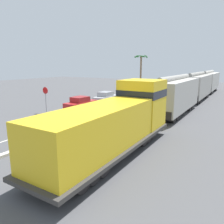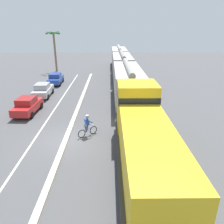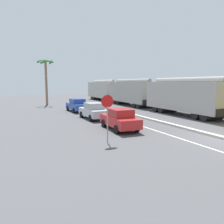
{
  "view_description": "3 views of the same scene",
  "coord_description": "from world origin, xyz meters",
  "px_view_note": "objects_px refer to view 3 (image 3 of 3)",
  "views": [
    {
      "loc": [
        11.72,
        -14.16,
        5.27
      ],
      "look_at": [
        2.21,
        1.33,
        1.33
      ],
      "focal_mm": 35.0,
      "sensor_mm": 36.0,
      "label": 1
    },
    {
      "loc": [
        3.29,
        -14.47,
        7.9
      ],
      "look_at": [
        3.45,
        0.68,
        1.98
      ],
      "focal_mm": 35.0,
      "sensor_mm": 36.0,
      "label": 2
    },
    {
      "loc": [
        -12.25,
        -9.2,
        3.57
      ],
      "look_at": [
        -4.43,
        7.43,
        1.12
      ],
      "focal_mm": 35.0,
      "sensor_mm": 36.0,
      "label": 3
    }
  ],
  "objects_px": {
    "hopper_car_trailing": "(103,90)",
    "palm_tree_near": "(46,72)",
    "parked_car_blue": "(77,105)",
    "hopper_car_lead": "(185,97)",
    "parked_car_red": "(120,119)",
    "parked_car_silver": "(94,111)",
    "hopper_car_middle": "(131,92)",
    "stop_sign": "(107,109)"
  },
  "relations": [
    {
      "from": "palm_tree_near",
      "to": "parked_car_blue",
      "type": "bearing_deg",
      "value": -77.83
    },
    {
      "from": "parked_car_silver",
      "to": "hopper_car_lead",
      "type": "bearing_deg",
      "value": -10.46
    },
    {
      "from": "hopper_car_trailing",
      "to": "palm_tree_near",
      "type": "xyz_separation_m",
      "value": [
        -12.08,
        -5.23,
        3.17
      ]
    },
    {
      "from": "hopper_car_trailing",
      "to": "parked_car_silver",
      "type": "xyz_separation_m",
      "value": [
        -10.03,
        -21.35,
        -1.26
      ]
    },
    {
      "from": "parked_car_blue",
      "to": "hopper_car_lead",
      "type": "bearing_deg",
      "value": -38.86
    },
    {
      "from": "hopper_car_lead",
      "to": "parked_car_red",
      "type": "xyz_separation_m",
      "value": [
        -9.95,
        -3.68,
        -1.26
      ]
    },
    {
      "from": "parked_car_red",
      "to": "palm_tree_near",
      "type": "height_order",
      "value": "palm_tree_near"
    },
    {
      "from": "parked_car_blue",
      "to": "palm_tree_near",
      "type": "distance_m",
      "value": 11.12
    },
    {
      "from": "parked_car_red",
      "to": "stop_sign",
      "type": "xyz_separation_m",
      "value": [
        -2.41,
        -3.1,
        1.21
      ]
    },
    {
      "from": "hopper_car_middle",
      "to": "parked_car_blue",
      "type": "bearing_deg",
      "value": -160.07
    },
    {
      "from": "parked_car_silver",
      "to": "palm_tree_near",
      "type": "xyz_separation_m",
      "value": [
        -2.05,
        16.12,
        4.43
      ]
    },
    {
      "from": "stop_sign",
      "to": "palm_tree_near",
      "type": "xyz_separation_m",
      "value": [
        0.28,
        24.75,
        3.22
      ]
    },
    {
      "from": "hopper_car_trailing",
      "to": "parked_car_blue",
      "type": "height_order",
      "value": "hopper_car_trailing"
    },
    {
      "from": "hopper_car_trailing",
      "to": "stop_sign",
      "type": "distance_m",
      "value": 32.42
    },
    {
      "from": "hopper_car_middle",
      "to": "parked_car_red",
      "type": "relative_size",
      "value": 2.48
    },
    {
      "from": "hopper_car_lead",
      "to": "palm_tree_near",
      "type": "relative_size",
      "value": 1.44
    },
    {
      "from": "hopper_car_trailing",
      "to": "parked_car_red",
      "type": "distance_m",
      "value": 28.69
    },
    {
      "from": "stop_sign",
      "to": "palm_tree_near",
      "type": "distance_m",
      "value": 24.96
    },
    {
      "from": "hopper_car_middle",
      "to": "hopper_car_trailing",
      "type": "relative_size",
      "value": 1.0
    },
    {
      "from": "hopper_car_lead",
      "to": "parked_car_silver",
      "type": "height_order",
      "value": "hopper_car_lead"
    },
    {
      "from": "hopper_car_middle",
      "to": "hopper_car_trailing",
      "type": "bearing_deg",
      "value": 90.0
    },
    {
      "from": "hopper_car_lead",
      "to": "parked_car_red",
      "type": "height_order",
      "value": "hopper_car_lead"
    },
    {
      "from": "parked_car_red",
      "to": "palm_tree_near",
      "type": "distance_m",
      "value": 22.2
    },
    {
      "from": "hopper_car_trailing",
      "to": "parked_car_red",
      "type": "bearing_deg",
      "value": -110.31
    },
    {
      "from": "hopper_car_trailing",
      "to": "hopper_car_middle",
      "type": "bearing_deg",
      "value": -90.0
    },
    {
      "from": "palm_tree_near",
      "to": "hopper_car_middle",
      "type": "bearing_deg",
      "value": -27.8
    },
    {
      "from": "parked_car_red",
      "to": "parked_car_blue",
      "type": "relative_size",
      "value": 1.0
    },
    {
      "from": "hopper_car_trailing",
      "to": "palm_tree_near",
      "type": "bearing_deg",
      "value": -156.58
    },
    {
      "from": "hopper_car_trailing",
      "to": "stop_sign",
      "type": "bearing_deg",
      "value": -112.4
    },
    {
      "from": "hopper_car_lead",
      "to": "parked_car_red",
      "type": "relative_size",
      "value": 2.48
    },
    {
      "from": "parked_car_blue",
      "to": "palm_tree_near",
      "type": "height_order",
      "value": "palm_tree_near"
    },
    {
      "from": "hopper_car_lead",
      "to": "palm_tree_near",
      "type": "bearing_deg",
      "value": 123.91
    },
    {
      "from": "hopper_car_middle",
      "to": "parked_car_blue",
      "type": "height_order",
      "value": "hopper_car_middle"
    },
    {
      "from": "parked_car_red",
      "to": "parked_car_blue",
      "type": "xyz_separation_m",
      "value": [
        0.02,
        11.68,
        0.0
      ]
    },
    {
      "from": "parked_car_silver",
      "to": "palm_tree_near",
      "type": "relative_size",
      "value": 0.58
    },
    {
      "from": "parked_car_red",
      "to": "stop_sign",
      "type": "relative_size",
      "value": 1.48
    },
    {
      "from": "hopper_car_middle",
      "to": "stop_sign",
      "type": "distance_m",
      "value": 22.15
    },
    {
      "from": "hopper_car_lead",
      "to": "palm_tree_near",
      "type": "height_order",
      "value": "palm_tree_near"
    },
    {
      "from": "hopper_car_trailing",
      "to": "parked_car_blue",
      "type": "bearing_deg",
      "value": -123.16
    },
    {
      "from": "hopper_car_middle",
      "to": "parked_car_blue",
      "type": "relative_size",
      "value": 2.49
    },
    {
      "from": "parked_car_blue",
      "to": "palm_tree_near",
      "type": "relative_size",
      "value": 0.58
    },
    {
      "from": "hopper_car_lead",
      "to": "parked_car_blue",
      "type": "relative_size",
      "value": 2.49
    }
  ]
}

